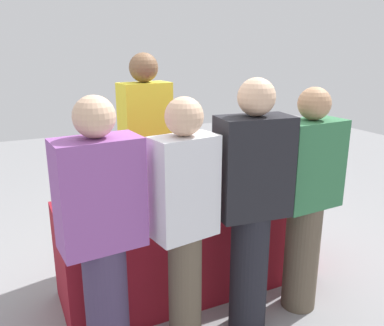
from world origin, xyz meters
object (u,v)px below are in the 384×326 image
wine_glass_4 (251,182)px  wine_bottle_1 (99,187)px  wine_bottle_3 (259,165)px  guest_0 (102,235)px  wine_glass_0 (151,197)px  menu_board (224,184)px  server_pouring (146,150)px  guest_3 (306,197)px  wine_bottle_2 (222,170)px  wine_glass_2 (211,191)px  guest_1 (185,222)px  wine_glass_1 (189,191)px  guest_2 (252,204)px  wine_glass_5 (265,176)px  wine_glass_3 (239,185)px  wine_bottle_0 (86,193)px

wine_glass_4 → wine_bottle_1: bearing=163.6°
wine_bottle_3 → guest_0: guest_0 is taller
wine_glass_0 → menu_board: size_ratio=0.20×
guest_0 → menu_board: size_ratio=2.10×
wine_glass_0 → server_pouring: 0.84m
wine_bottle_1 → guest_3: size_ratio=0.21×
wine_bottle_3 → wine_glass_4: wine_bottle_3 is taller
guest_0 → guest_3: 1.37m
wine_glass_4 → wine_bottle_2: bearing=103.1°
guest_3 → menu_board: (0.30, 1.60, -0.45)m
wine_glass_2 → guest_3: bearing=-36.8°
guest_3 → menu_board: bearing=76.2°
wine_bottle_3 → guest_0: size_ratio=0.20×
guest_1 → wine_glass_0: bearing=86.2°
wine_bottle_2 → wine_glass_1: 0.52m
guest_2 → wine_glass_4: bearing=63.6°
wine_glass_5 → server_pouring: 1.02m
wine_glass_0 → wine_glass_3: 0.66m
wine_glass_3 → server_pouring: server_pouring is taller
wine_glass_3 → wine_glass_5: wine_glass_5 is taller
wine_bottle_3 → guest_0: 1.61m
wine_glass_3 → menu_board: wine_glass_3 is taller
wine_bottle_0 → wine_bottle_2: wine_bottle_2 is taller
guest_3 → wine_bottle_2: bearing=105.6°
guest_2 → wine_bottle_2: bearing=80.3°
guest_0 → guest_3: (1.37, -0.01, -0.01)m
wine_glass_1 → guest_1: guest_1 is taller
wine_glass_4 → wine_glass_5: size_ratio=0.96×
wine_bottle_0 → wine_glass_4: wine_bottle_0 is taller
guest_0 → guest_2: guest_2 is taller
wine_bottle_2 → wine_glass_0: bearing=-157.0°
wine_glass_2 → guest_1: bearing=-132.8°
wine_bottle_2 → wine_bottle_1: bearing=179.7°
wine_bottle_3 → guest_1: size_ratio=0.20×
wine_glass_1 → wine_glass_3: 0.38m
wine_bottle_1 → wine_glass_5: bearing=-10.8°
wine_bottle_2 → wine_glass_3: 0.33m
wine_bottle_3 → guest_3: (-0.10, -0.69, -0.02)m
wine_glass_2 → guest_1: size_ratio=0.08×
wine_bottle_3 → wine_glass_3: bearing=-141.8°
wine_bottle_3 → guest_1: bearing=-144.2°
wine_bottle_0 → guest_0: guest_0 is taller
wine_bottle_0 → guest_2: guest_2 is taller
wine_bottle_1 → wine_bottle_0: bearing=-150.4°
guest_1 → menu_board: 2.10m
wine_glass_1 → wine_glass_3: bearing=-5.0°
wine_glass_1 → wine_glass_4: size_ratio=1.02×
wine_glass_4 → guest_0: bearing=-161.6°
wine_glass_5 → menu_board: bearing=75.4°
wine_bottle_2 → wine_glass_1: size_ratio=2.32×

